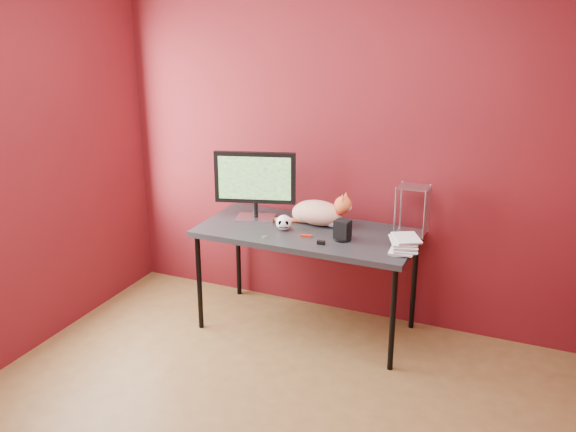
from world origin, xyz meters
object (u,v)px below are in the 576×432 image
at_px(skull_mug, 284,223).
at_px(monitor, 255,182).
at_px(desk, 307,237).
at_px(speaker, 342,231).
at_px(book_stack, 397,171).
at_px(cat, 319,213).

bearing_deg(skull_mug, monitor, 136.58).
distance_m(desk, monitor, 0.54).
bearing_deg(speaker, skull_mug, -175.16).
relative_size(speaker, book_stack, 0.13).
xyz_separation_m(desk, cat, (0.03, 0.14, 0.14)).
bearing_deg(speaker, book_stack, 0.49).
xyz_separation_m(monitor, skull_mug, (0.27, -0.12, -0.22)).
bearing_deg(book_stack, monitor, 170.39).
distance_m(desk, cat, 0.20).
bearing_deg(monitor, skull_mug, -40.62).
height_order(desk, book_stack, book_stack).
xyz_separation_m(desk, monitor, (-0.42, 0.06, 0.33)).
distance_m(desk, skull_mug, 0.19).
relative_size(cat, skull_mug, 4.77).
height_order(cat, skull_mug, cat).
distance_m(skull_mug, book_stack, 0.91).
bearing_deg(desk, cat, 77.36).
bearing_deg(book_stack, desk, 169.45).
bearing_deg(monitor, cat, -7.25).
height_order(desk, monitor, monitor).
xyz_separation_m(speaker, book_stack, (0.35, -0.04, 0.45)).
bearing_deg(skull_mug, speaker, -21.92).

